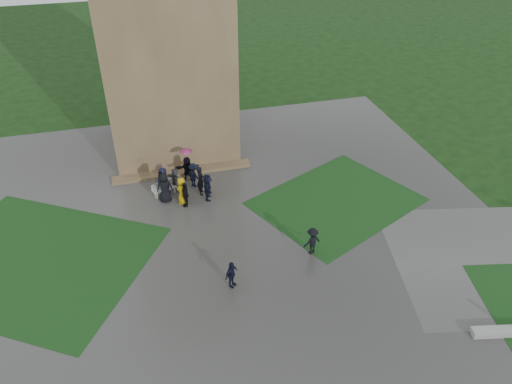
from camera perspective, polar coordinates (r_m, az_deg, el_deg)
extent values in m
plane|color=black|center=(24.74, -4.93, -10.56)|extent=(120.00, 120.00, 0.00)
cube|color=#383836|center=(26.18, -5.75, -7.55)|extent=(34.00, 34.00, 0.02)
cube|color=#133614|center=(28.23, -23.87, -7.26)|extent=(14.10, 13.46, 0.01)
cube|color=#133614|center=(30.41, 9.16, -1.07)|extent=(11.12, 10.15, 0.01)
cube|color=brown|center=(33.59, -10.80, 19.23)|extent=(8.00, 8.00, 18.00)
cube|color=brown|center=(33.01, -8.39, 2.32)|extent=(9.00, 0.80, 0.22)
cube|color=#AAABA6|center=(30.89, -10.44, 0.35)|extent=(1.52, 0.94, 0.06)
cube|color=#AAABA6|center=(30.82, -11.36, -0.35)|extent=(0.21, 0.39, 0.41)
cube|color=#AAABA6|center=(31.21, -9.45, 0.36)|extent=(0.21, 0.39, 0.41)
cube|color=#AAABA6|center=(30.93, -10.67, 0.87)|extent=(1.38, 0.57, 0.39)
imported|color=black|center=(30.42, -6.35, 1.34)|extent=(0.52, 0.73, 1.89)
imported|color=black|center=(31.25, -7.12, 1.94)|extent=(1.02, 1.16, 1.60)
imported|color=black|center=(31.84, -7.84, 2.64)|extent=(1.59, 0.64, 1.69)
imported|color=#45454A|center=(31.00, -9.16, 1.40)|extent=(1.36, 1.40, 1.54)
imported|color=black|center=(30.58, -10.51, 1.13)|extent=(1.12, 1.09, 1.90)
imported|color=black|center=(30.02, -10.40, 0.49)|extent=(1.00, 0.72, 1.93)
imported|color=#CA9D0B|center=(29.78, -8.47, 0.17)|extent=(0.78, 0.96, 1.72)
imported|color=black|center=(29.52, -8.07, -0.28)|extent=(0.73, 1.03, 1.60)
imported|color=black|center=(29.91, -5.56, 0.57)|extent=(0.86, 1.66, 1.71)
imported|color=#D859A3|center=(31.28, -8.00, 4.39)|extent=(0.78, 0.78, 0.69)
imported|color=#5A338C|center=(29.40, -10.63, 2.36)|extent=(1.04, 1.04, 0.95)
imported|color=black|center=(24.11, -2.83, -9.40)|extent=(0.98, 0.94, 1.48)
imported|color=black|center=(26.04, 6.43, -5.58)|extent=(1.11, 0.78, 1.56)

